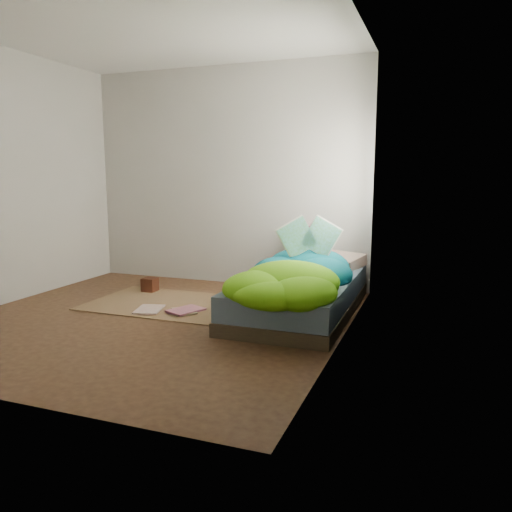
# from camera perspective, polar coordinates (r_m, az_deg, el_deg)

# --- Properties ---
(ground) EXTENTS (3.50, 3.50, 0.00)m
(ground) POSITION_cam_1_polar(r_m,az_deg,el_deg) (4.75, -11.80, -7.15)
(ground) COLOR #3E2418
(ground) RESTS_ON ground
(room_walls) EXTENTS (3.54, 3.54, 2.62)m
(room_walls) POSITION_cam_1_polar(r_m,az_deg,el_deg) (4.57, -12.31, 12.81)
(room_walls) COLOR #B7B6AE
(room_walls) RESTS_ON ground
(bed) EXTENTS (1.00, 2.00, 0.34)m
(bed) POSITION_cam_1_polar(r_m,az_deg,el_deg) (4.87, 5.07, -4.52)
(bed) COLOR #372B1E
(bed) RESTS_ON ground
(duvet) EXTENTS (0.96, 1.84, 0.34)m
(duvet) POSITION_cam_1_polar(r_m,az_deg,el_deg) (4.59, 4.41, -1.01)
(duvet) COLOR #085A7E
(duvet) RESTS_ON bed
(rug) EXTENTS (1.60, 1.10, 0.01)m
(rug) POSITION_cam_1_polar(r_m,az_deg,el_deg) (5.28, -10.03, -5.37)
(rug) COLOR brown
(rug) RESTS_ON ground
(pillow_floral) EXTENTS (0.61, 0.51, 0.12)m
(pillow_floral) POSITION_cam_1_polar(r_m,az_deg,el_deg) (5.52, 9.43, -0.53)
(pillow_floral) COLOR beige
(pillow_floral) RESTS_ON bed
(pillow_magenta) EXTENTS (0.42, 0.27, 0.40)m
(pillow_magenta) POSITION_cam_1_polar(r_m,az_deg,el_deg) (5.71, 6.11, 1.31)
(pillow_magenta) COLOR #43041C
(pillow_magenta) RESTS_ON bed
(open_book) EXTENTS (0.51, 0.30, 0.31)m
(open_book) POSITION_cam_1_polar(r_m,az_deg,el_deg) (4.81, 6.13, 3.34)
(open_book) COLOR #367E29
(open_book) RESTS_ON duvet
(wooden_box) EXTENTS (0.15, 0.15, 0.15)m
(wooden_box) POSITION_cam_1_polar(r_m,az_deg,el_deg) (5.83, -12.03, -3.21)
(wooden_box) COLOR #34160C
(wooden_box) RESTS_ON rug
(floor_book_a) EXTENTS (0.31, 0.38, 0.02)m
(floor_book_a) POSITION_cam_1_polar(r_m,az_deg,el_deg) (5.04, -13.42, -5.97)
(floor_book_a) COLOR silver
(floor_book_a) RESTS_ON rug
(floor_book_b) EXTENTS (0.35, 0.40, 0.03)m
(floor_book_b) POSITION_cam_1_polar(r_m,az_deg,el_deg) (4.99, -8.90, -5.93)
(floor_book_b) COLOR #B36772
(floor_book_b) RESTS_ON rug
(floor_book_c) EXTENTS (0.34, 0.35, 0.02)m
(floor_book_c) POSITION_cam_1_polar(r_m,az_deg,el_deg) (4.88, -9.39, -6.37)
(floor_book_c) COLOR tan
(floor_book_c) RESTS_ON rug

